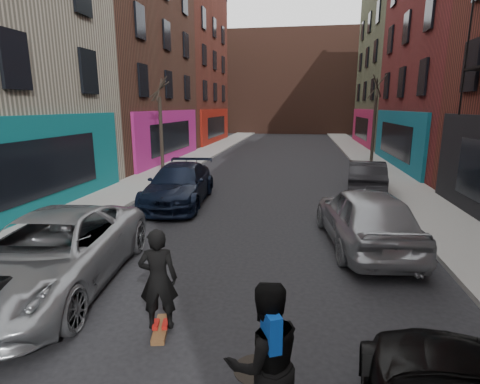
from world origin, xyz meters
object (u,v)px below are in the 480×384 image
(pedestrian, at_px, (265,361))
(manhole, at_px, (257,370))
(skateboard, at_px, (161,329))
(skateboarder, at_px, (158,279))
(parked_right_end, at_px, (366,177))
(tree_left_far, at_px, (160,114))
(tree_right_far, at_px, (375,110))
(parked_left_far, at_px, (51,253))
(parked_left_end, at_px, (179,184))
(parked_right_far, at_px, (365,217))

(pedestrian, height_order, manhole, pedestrian)
(skateboard, height_order, skateboarder, skateboarder)
(parked_right_end, distance_m, skateboarder, 12.78)
(tree_left_far, xyz_separation_m, skateboarder, (5.43, -14.56, -2.40))
(tree_right_far, relative_size, parked_left_far, 1.20)
(tree_right_far, xyz_separation_m, parked_left_far, (-9.81, -19.37, -2.74))
(parked_left_far, xyz_separation_m, pedestrian, (4.79, -2.94, 0.18))
(skateboarder, bearing_deg, skateboard, 180.00)
(parked_left_end, bearing_deg, parked_right_end, 18.44)
(parked_left_end, bearing_deg, tree_left_far, 111.53)
(tree_right_far, bearing_deg, parked_left_far, -116.85)
(parked_left_far, distance_m, pedestrian, 5.62)
(parked_left_far, bearing_deg, parked_right_end, 45.59)
(parked_right_far, height_order, pedestrian, pedestrian)
(tree_right_far, distance_m, parked_left_far, 21.89)
(tree_left_far, distance_m, pedestrian, 18.07)
(skateboard, bearing_deg, parked_left_far, 144.55)
(parked_left_far, height_order, parked_left_end, parked_left_far)
(parked_right_end, bearing_deg, skateboard, 72.98)
(parked_left_end, distance_m, skateboarder, 8.78)
(parked_right_far, xyz_separation_m, pedestrian, (-2.12, -6.51, 0.12))
(pedestrian, bearing_deg, parked_left_far, -56.95)
(parked_right_end, distance_m, pedestrian, 13.82)
(tree_right_far, height_order, manhole, tree_right_far)
(manhole, bearing_deg, tree_right_far, 76.19)
(skateboarder, bearing_deg, tree_left_far, -82.36)
(parked_left_far, height_order, skateboarder, skateboarder)
(tree_left_far, distance_m, parked_left_end, 7.30)
(parked_right_end, height_order, skateboarder, skateboarder)
(pedestrian, bearing_deg, parked_left_end, -92.14)
(tree_right_far, distance_m, parked_right_far, 16.29)
(tree_right_far, xyz_separation_m, parked_left_end, (-9.40, -12.12, -2.76))
(tree_right_far, relative_size, manhole, 9.71)
(skateboarder, height_order, pedestrian, pedestrian)
(tree_left_far, height_order, skateboard, tree_left_far)
(tree_right_far, bearing_deg, skateboard, -108.74)
(parked_left_end, height_order, parked_right_end, parked_left_end)
(skateboarder, distance_m, manhole, 2.12)
(skateboarder, xyz_separation_m, pedestrian, (1.95, -1.76, -0.01))
(tree_right_far, xyz_separation_m, pedestrian, (-5.02, -22.31, -2.56))
(parked_right_far, height_order, skateboarder, skateboarder)
(tree_right_far, bearing_deg, skateboarder, -108.74)
(skateboarder, bearing_deg, parked_right_far, -143.38)
(pedestrian, xyz_separation_m, manhole, (-0.20, 1.06, -0.97))
(parked_left_end, relative_size, pedestrian, 2.76)
(parked_right_far, height_order, parked_right_end, parked_right_far)
(parked_left_far, distance_m, skateboard, 3.16)
(tree_left_far, distance_m, parked_right_end, 11.33)
(parked_left_far, distance_m, parked_right_far, 7.78)
(tree_right_far, bearing_deg, parked_right_end, -101.30)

